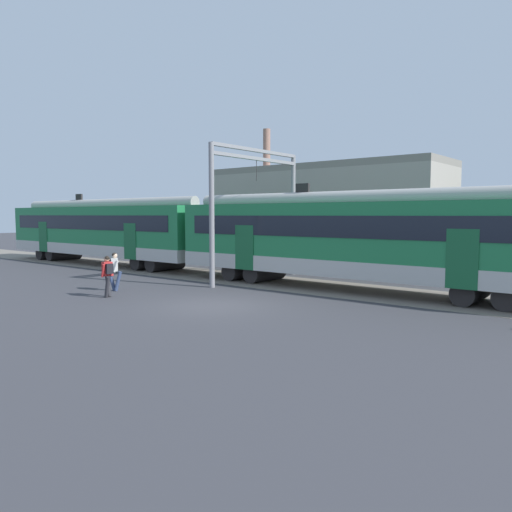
# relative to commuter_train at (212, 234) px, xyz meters

# --- Properties ---
(ground_plane) EXTENTS (160.00, 160.00, 0.00)m
(ground_plane) POSITION_rel_commuter_train_xyz_m (6.30, -6.43, -2.25)
(ground_plane) COLOR #38383D
(track_bed) EXTENTS (80.00, 4.40, 0.01)m
(track_bed) POSITION_rel_commuter_train_xyz_m (-2.48, 0.00, -2.25)
(track_bed) COLOR slate
(track_bed) RESTS_ON ground
(commuter_train) EXTENTS (38.05, 3.07, 4.73)m
(commuter_train) POSITION_rel_commuter_train_xyz_m (0.00, 0.00, 0.00)
(commuter_train) COLOR #B7B7B2
(commuter_train) RESTS_ON ground
(pedestrian_white) EXTENTS (0.67, 0.51, 1.67)m
(pedestrian_white) POSITION_rel_commuter_train_xyz_m (0.51, -6.60, -1.26)
(pedestrian_white) COLOR navy
(pedestrian_white) RESTS_ON ground
(pedestrian_red) EXTENTS (0.62, 0.58, 1.67)m
(pedestrian_red) POSITION_rel_commuter_train_xyz_m (1.74, -7.78, -1.26)
(pedestrian_red) COLOR #28282D
(pedestrian_red) RESTS_ON ground
(catenary_gantry) EXTENTS (0.24, 6.64, 6.53)m
(catenary_gantry) POSITION_rel_commuter_train_xyz_m (3.08, 0.00, 2.06)
(catenary_gantry) COLOR gray
(catenary_gantry) RESTS_ON ground
(background_building) EXTENTS (15.45, 5.00, 9.20)m
(background_building) POSITION_rel_commuter_train_xyz_m (1.93, 8.30, 0.95)
(background_building) COLOR gray
(background_building) RESTS_ON ground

